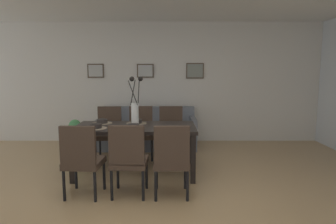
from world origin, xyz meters
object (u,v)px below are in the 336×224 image
at_px(dining_chair_mid_left, 170,157).
at_px(dining_chair_far_left, 127,157).
at_px(bowl_far_left, 132,126).
at_px(framed_picture_right, 194,71).
at_px(dining_chair_near_right, 108,130).
at_px(potted_plant, 72,135).
at_px(bowl_near_left, 95,126).
at_px(framed_picture_left, 95,71).
at_px(bowl_near_right, 101,121).
at_px(framed_picture_center, 144,71).
at_px(dining_chair_mid_right, 170,130).
at_px(sofa, 147,133).
at_px(dining_chair_far_right, 140,130).
at_px(dining_chair_near_left, 81,158).
at_px(centerpiece_vase, 134,107).
at_px(dining_table, 134,131).
at_px(bowl_far_right, 135,121).

bearing_deg(dining_chair_mid_left, dining_chair_far_left, 178.30).
relative_size(bowl_far_left, framed_picture_right, 0.44).
xyz_separation_m(dining_chair_near_right, dining_chair_far_left, (0.57, -1.68, 0.00)).
bearing_deg(bowl_far_left, potted_plant, 135.77).
bearing_deg(framed_picture_right, dining_chair_mid_left, -100.32).
relative_size(bowl_near_left, framed_picture_left, 0.48).
xyz_separation_m(dining_chair_far_left, bowl_near_right, (-0.55, 1.05, 0.27)).
relative_size(bowl_near_left, potted_plant, 0.25).
bearing_deg(dining_chair_mid_left, bowl_far_left, 129.03).
relative_size(bowl_near_right, framed_picture_center, 0.47).
distance_m(dining_chair_mid_right, framed_picture_left, 2.31).
bearing_deg(dining_chair_mid_left, sofa, 100.40).
bearing_deg(bowl_near_right, dining_chair_far_left, -62.42).
distance_m(bowl_near_right, bowl_far_left, 0.67).
bearing_deg(dining_chair_mid_right, dining_chair_far_right, 179.79).
relative_size(dining_chair_near_right, framed_picture_center, 2.53).
bearing_deg(framed_picture_right, potted_plant, -154.97).
bearing_deg(dining_chair_near_left, bowl_far_left, 50.07).
distance_m(dining_chair_mid_left, potted_plant, 2.62).
bearing_deg(dining_chair_near_right, centerpiece_vase, -55.89).
height_order(dining_table, dining_chair_far_right, dining_chair_far_right).
bearing_deg(dining_chair_mid_left, dining_chair_near_right, 122.93).
distance_m(dining_chair_far_right, framed_picture_left, 1.97).
relative_size(bowl_far_right, potted_plant, 0.25).
bearing_deg(bowl_near_right, potted_plant, 131.20).
bearing_deg(dining_table, bowl_far_left, -90.00).
xyz_separation_m(dining_chair_mid_left, bowl_far_right, (-0.54, 1.06, 0.27)).
relative_size(dining_chair_far_left, potted_plant, 1.37).
height_order(dining_chair_mid_left, framed_picture_center, framed_picture_center).
relative_size(dining_chair_mid_left, framed_picture_right, 2.40).
bearing_deg(bowl_far_left, dining_chair_near_left, -129.93).
bearing_deg(dining_chair_far_right, dining_table, -90.48).
relative_size(dining_chair_far_right, framed_picture_right, 2.40).
relative_size(dining_chair_far_left, sofa, 0.47).
xyz_separation_m(dining_chair_near_left, dining_chair_far_right, (0.56, 1.74, 0.00)).
bearing_deg(framed_picture_right, dining_chair_near_left, -118.66).
bearing_deg(dining_table, potted_plant, 140.84).
relative_size(framed_picture_left, framed_picture_center, 0.97).
xyz_separation_m(sofa, framed_picture_center, (-0.07, 0.48, 1.28)).
bearing_deg(dining_chair_far_left, framed_picture_left, 110.08).
bearing_deg(dining_chair_mid_left, potted_plant, 133.58).
distance_m(dining_table, dining_chair_far_right, 0.88).
bearing_deg(bowl_near_right, centerpiece_vase, -20.31).
bearing_deg(centerpiece_vase, framed_picture_center, 90.02).
bearing_deg(framed_picture_center, dining_chair_far_right, -89.67).
relative_size(dining_chair_near_right, potted_plant, 1.37).
distance_m(dining_chair_mid_left, bowl_near_right, 1.54).
distance_m(dining_chair_near_left, dining_chair_far_left, 0.56).
bearing_deg(dining_chair_mid_left, bowl_near_right, 135.32).
bearing_deg(dining_chair_near_right, dining_chair_mid_right, 1.63).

